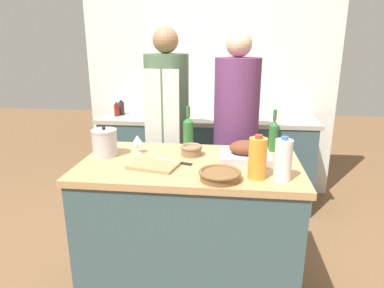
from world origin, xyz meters
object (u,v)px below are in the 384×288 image
roasting_pan (245,153)px  wicker_basket (220,175)px  milk_jug (283,160)px  knife_chef (175,162)px  stock_pot (105,143)px  person_cook_aproned (167,125)px  wine_bottle_green (188,131)px  wine_glass_left (137,140)px  cutting_board (154,165)px  wine_bottle_dark (274,135)px  condiment_bottle_extra (121,108)px  person_cook_guest (236,129)px  mixing_bowl (191,150)px  condiment_bottle_short (117,110)px  juice_jug (258,158)px  condiment_bottle_tall (229,109)px

roasting_pan → wicker_basket: 0.36m
milk_jug → knife_chef: milk_jug is taller
roasting_pan → knife_chef: 0.43m
stock_pot → person_cook_aproned: size_ratio=0.11×
milk_jug → wine_bottle_green: (-0.56, 0.53, 0.00)m
stock_pot → wine_bottle_green: (0.50, 0.25, 0.03)m
milk_jug → stock_pot: bearing=165.4°
milk_jug → person_cook_aproned: size_ratio=0.14×
stock_pot → wine_glass_left: size_ratio=1.63×
wine_glass_left → cutting_board: bearing=-56.9°
wine_bottle_green → knife_chef: (-0.04, -0.33, -0.11)m
wicker_basket → wine_bottle_dark: 0.64m
wicker_basket → person_cook_aproned: (-0.47, 1.02, 0.01)m
milk_jug → condiment_bottle_extra: milk_jug is taller
person_cook_guest → wine_glass_left: bearing=-156.6°
cutting_board → milk_jug: milk_jug is taller
mixing_bowl → condiment_bottle_extra: size_ratio=0.97×
wine_bottle_dark → condiment_bottle_extra: wine_bottle_dark is taller
wicker_basket → stock_pot: bearing=156.7°
stock_pot → wine_bottle_green: bearing=26.7°
wine_bottle_green → condiment_bottle_short: bearing=130.4°
condiment_bottle_short → person_cook_aproned: 0.82m
wine_bottle_green → wine_glass_left: (-0.31, -0.17, -0.02)m
wine_bottle_green → wine_bottle_dark: 0.57m
person_cook_guest → cutting_board: bearing=-139.9°
wine_bottle_green → stock_pot: bearing=-153.3°
wine_glass_left → person_cook_aproned: (0.08, 0.62, -0.05)m
milk_jug → condiment_bottle_extra: 2.12m
wicker_basket → mixing_bowl: 0.44m
condiment_bottle_short → condiment_bottle_extra: condiment_bottle_extra is taller
mixing_bowl → condiment_bottle_short: condiment_bottle_short is taller
wicker_basket → condiment_bottle_short: condiment_bottle_short is taller
milk_jug → wine_glass_left: bearing=157.8°
knife_chef → person_cook_guest: (0.37, 0.79, 0.02)m
juice_jug → condiment_bottle_tall: (-0.17, 1.60, -0.05)m
person_cook_guest → roasting_pan: bearing=-107.1°
condiment_bottle_tall → person_cook_aproned: (-0.49, -0.64, -0.02)m
cutting_board → person_cook_aproned: 0.87m
wine_glass_left → juice_jug: bearing=-24.9°
roasting_pan → condiment_bottle_tall: condiment_bottle_tall is taller
wine_bottle_dark → person_cook_guest: bearing=116.3°
condiment_bottle_tall → stock_pot: bearing=-119.8°
condiment_bottle_tall → condiment_bottle_extra: bearing=-179.2°
milk_jug → condiment_bottle_tall: (-0.30, 1.62, -0.05)m
person_cook_guest → person_cook_aproned: bearing=160.0°
person_cook_aproned → person_cook_guest: (0.56, 0.01, -0.02)m
wine_bottle_dark → condiment_bottle_extra: size_ratio=1.93×
stock_pot → condiment_bottle_extra: stock_pot is taller
person_cook_aproned → mixing_bowl: bearing=-63.0°
cutting_board → knife_chef: 0.14m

